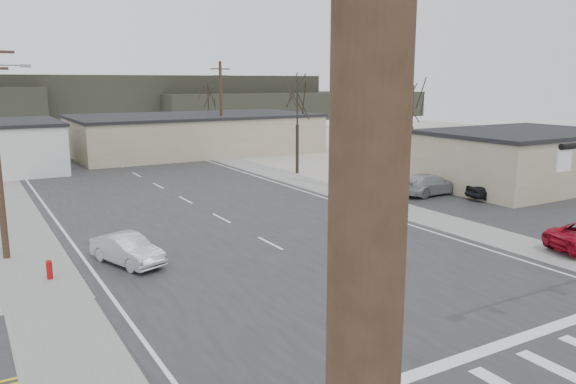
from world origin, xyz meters
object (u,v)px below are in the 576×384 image
Objects in this scene: car_far_a at (160,149)px; fire_hydrant at (49,270)px; car_parked_silver at (429,184)px; car_far_b at (35,146)px; sedan_crossing at (127,250)px; car_parked_dark_a at (494,189)px.

fire_hydrant is at bearing 55.28° from car_far_a.
car_parked_silver is (25.78, 5.00, 0.33)m from fire_hydrant.
car_far_b is (-11.23, 10.04, -0.03)m from car_far_a.
car_far_a is at bearing 50.59° from sedan_crossing.
sedan_crossing is at bearing 102.75° from car_parked_dark_a.
fire_hydrant is 0.22× the size of sedan_crossing.
car_far_b is (4.54, 45.06, 0.31)m from fire_hydrant.
sedan_crossing is at bearing 6.38° from fire_hydrant.
car_parked_silver reaches higher than car_far_b.
car_parked_silver is (22.53, 4.64, 0.08)m from sedan_crossing.
car_far_a is at bearing 65.77° from fire_hydrant.
sedan_crossing is 0.99× the size of car_parked_dark_a.
car_far_b is at bearing -52.30° from car_far_a.
sedan_crossing is 0.94× the size of car_far_b.
car_far_b is at bearing 38.76° from car_parked_dark_a.
car_parked_dark_a reaches higher than sedan_crossing.
fire_hydrant is at bearing -90.18° from car_far_b.
sedan_crossing is 0.77× the size of car_parked_silver.
car_parked_silver reaches higher than fire_hydrant.
car_parked_silver is (10.02, -30.02, -0.01)m from car_far_a.
fire_hydrant is 45.29m from car_far_b.
sedan_crossing is 23.00m from car_parked_silver.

